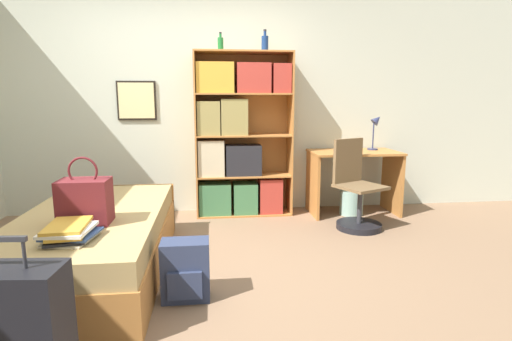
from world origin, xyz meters
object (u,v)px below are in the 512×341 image
bed (95,242)px  backpack (186,271)px  bottle_green (221,44)px  desk_chair (356,200)px  handbag (85,201)px  book_stack_on_bed (69,232)px  desk_lamp (376,126)px  desk (353,171)px  bookcase (237,139)px  waste_bin (351,202)px  bottle_brown (265,43)px

bed → backpack: 0.89m
bottle_green → desk_chair: 2.22m
handbag → book_stack_on_bed: 0.36m
desk_lamp → backpack: (-2.13, -1.99, -0.83)m
handbag → desk: size_ratio=0.47×
bookcase → bottle_green: 1.06m
desk → waste_bin: desk is taller
book_stack_on_bed → waste_bin: book_stack_on_bed is taller
book_stack_on_bed → desk_chair: (2.37, 1.46, -0.24)m
bed → waste_bin: size_ratio=6.99×
desk → bottle_green: bearing=176.9°
bookcase → backpack: 2.16m
book_stack_on_bed → desk_chair: 2.79m
bookcase → handbag: bearing=-123.4°
book_stack_on_bed → desk_chair: bearing=31.6°
desk → waste_bin: (-0.03, -0.06, -0.36)m
bed → backpack: bearing=-35.4°
bookcase → bottle_brown: 1.11m
bottle_green → desk_lamp: (1.82, 0.02, -0.90)m
bed → desk: size_ratio=2.00×
bookcase → backpack: bookcase is taller
bottle_brown → bookcase: bearing=179.9°
handbag → desk: 3.02m
desk → backpack: (-1.84, -1.88, -0.30)m
bottle_green → backpack: bottle_green is taller
handbag → desk_chair: (2.37, 1.12, -0.35)m
waste_bin → desk_chair: bearing=-104.5°
desk_chair → handbag: bearing=-154.6°
desk → waste_bin: 0.36m
bed → waste_bin: (2.53, 1.31, -0.10)m
bottle_green → book_stack_on_bed: bearing=-115.7°
desk → desk_chair: bearing=-106.1°
backpack → desk_lamp: bearing=43.0°
desk_chair → backpack: size_ratio=2.27×
handbag → book_stack_on_bed: bearing=-90.7°
handbag → desk_chair: 2.64m
bookcase → desk: (1.36, -0.11, -0.38)m
bottle_green → bed: bearing=-125.5°
bookcase → desk_chair: size_ratio=2.00×
bed → book_stack_on_bed: book_stack_on_bed is taller
bookcase → desk_lamp: (1.65, -0.01, 0.14)m
waste_bin → bed: bearing=-152.7°
bed → handbag: size_ratio=4.29×
bookcase → backpack: bearing=-103.6°
desk_lamp → waste_bin: bearing=-153.3°
bottle_brown → desk: 1.78m
bottle_brown → backpack: bottle_brown is taller
bed → bookcase: bearing=50.7°
waste_bin → bottle_brown: bearing=170.6°
bottle_brown → desk_chair: (0.88, -0.64, -1.65)m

